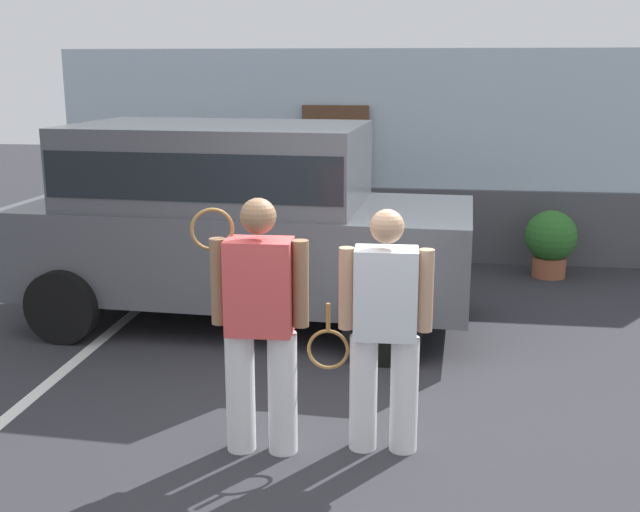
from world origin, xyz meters
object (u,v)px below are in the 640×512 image
tennis_player_man (260,323)px  tennis_player_woman (384,329)px  parked_suv (234,213)px  potted_plant_by_porch (551,240)px

tennis_player_man → tennis_player_woman: size_ratio=1.05×
tennis_player_man → tennis_player_woman: bearing=-172.8°
parked_suv → potted_plant_by_porch: size_ratio=5.49×
potted_plant_by_porch → parked_suv: bearing=-147.4°
tennis_player_man → parked_suv: bearing=-74.8°
parked_suv → tennis_player_man: size_ratio=2.62×
tennis_player_woman → potted_plant_by_porch: 5.26m
parked_suv → tennis_player_woman: size_ratio=2.74×
parked_suv → tennis_player_man: bearing=-70.0°
tennis_player_man → potted_plant_by_porch: tennis_player_man is taller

